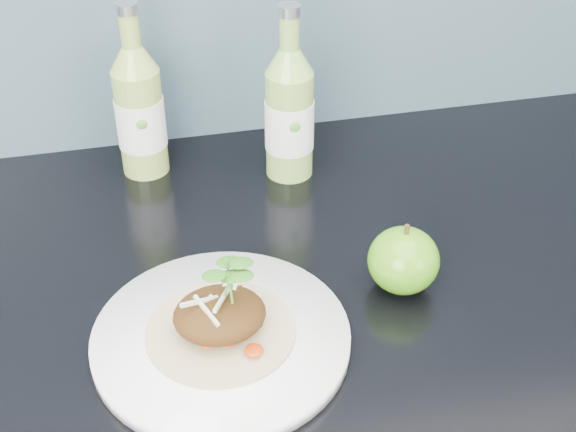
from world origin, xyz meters
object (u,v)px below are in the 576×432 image
Objects in this scene: dinner_plate at (221,339)px; green_apple at (403,260)px; cider_bottle_left at (140,111)px; cider_bottle_right at (289,113)px.

dinner_plate is 3.83× the size of green_apple.
green_apple is 0.37× the size of cider_bottle_left.
green_apple is at bearing -70.71° from cider_bottle_left.
green_apple is at bearing 12.38° from dinner_plate.
cider_bottle_right is at bearing -35.58° from cider_bottle_left.
dinner_plate is 1.43× the size of cider_bottle_left.
dinner_plate is 0.21m from green_apple.
cider_bottle_left is at bearing 130.03° from green_apple.
cider_bottle_left and cider_bottle_right have the same top height.
cider_bottle_left is 1.00× the size of cider_bottle_right.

